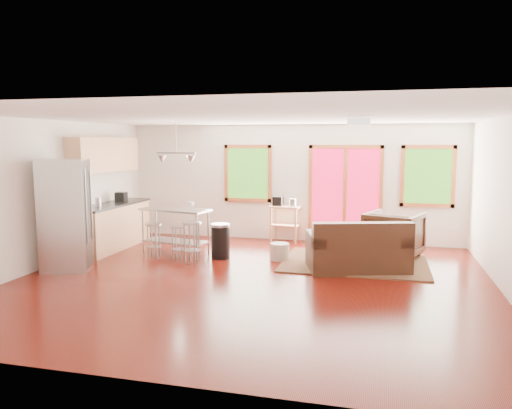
% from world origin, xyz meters
% --- Properties ---
extents(floor, '(7.50, 7.00, 0.02)m').
position_xyz_m(floor, '(0.00, 0.00, -0.01)').
color(floor, '#3D0904').
rests_on(floor, ground).
extents(ceiling, '(7.50, 7.00, 0.02)m').
position_xyz_m(ceiling, '(0.00, 0.00, 2.61)').
color(ceiling, white).
rests_on(ceiling, ground).
extents(back_wall, '(7.50, 0.02, 2.60)m').
position_xyz_m(back_wall, '(0.00, 3.51, 1.30)').
color(back_wall, white).
rests_on(back_wall, ground).
extents(left_wall, '(0.02, 7.00, 2.60)m').
position_xyz_m(left_wall, '(-3.76, 0.00, 1.30)').
color(left_wall, white).
rests_on(left_wall, ground).
extents(front_wall, '(7.50, 0.02, 2.60)m').
position_xyz_m(front_wall, '(0.00, -3.51, 1.30)').
color(front_wall, white).
rests_on(front_wall, ground).
extents(window_left, '(1.10, 0.05, 1.30)m').
position_xyz_m(window_left, '(-1.00, 3.46, 1.50)').
color(window_left, '#285414').
rests_on(window_left, back_wall).
extents(french_doors, '(1.60, 0.05, 2.10)m').
position_xyz_m(french_doors, '(1.20, 3.46, 1.10)').
color(french_doors, '#AD1033').
rests_on(french_doors, back_wall).
extents(window_right, '(1.10, 0.05, 1.30)m').
position_xyz_m(window_right, '(2.90, 3.46, 1.50)').
color(window_right, '#285414').
rests_on(window_right, back_wall).
extents(rug, '(2.59, 1.99, 0.03)m').
position_xyz_m(rug, '(1.54, 1.60, 0.01)').
color(rug, '#445732').
rests_on(rug, floor).
extents(loveseat, '(1.87, 1.38, 0.89)m').
position_xyz_m(loveseat, '(1.61, 1.09, 0.35)').
color(loveseat, black).
rests_on(loveseat, floor).
extents(coffee_table, '(1.14, 0.85, 0.41)m').
position_xyz_m(coffee_table, '(1.71, 1.82, 0.35)').
color(coffee_table, '#3D160D').
rests_on(coffee_table, floor).
extents(armchair, '(1.21, 1.18, 0.99)m').
position_xyz_m(armchair, '(2.23, 2.23, 0.49)').
color(armchair, black).
rests_on(armchair, floor).
extents(ottoman, '(0.67, 0.67, 0.42)m').
position_xyz_m(ottoman, '(1.11, 2.37, 0.21)').
color(ottoman, black).
rests_on(ottoman, floor).
extents(pouf, '(0.47, 0.47, 0.31)m').
position_xyz_m(pouf, '(0.14, 1.54, 0.16)').
color(pouf, beige).
rests_on(pouf, floor).
extents(vase, '(0.22, 0.23, 0.32)m').
position_xyz_m(vase, '(1.66, 1.78, 0.52)').
color(vase, silver).
rests_on(vase, coffee_table).
extents(book, '(0.24, 0.07, 0.32)m').
position_xyz_m(book, '(1.96, 1.93, 0.56)').
color(book, brown).
rests_on(book, coffee_table).
extents(cabinets, '(0.64, 2.24, 2.30)m').
position_xyz_m(cabinets, '(-3.49, 1.70, 0.93)').
color(cabinets, tan).
rests_on(cabinets, floor).
extents(refrigerator, '(0.99, 0.98, 1.92)m').
position_xyz_m(refrigerator, '(-3.32, -0.02, 0.96)').
color(refrigerator, '#B7BABC').
rests_on(refrigerator, floor).
extents(island, '(1.49, 0.83, 0.89)m').
position_xyz_m(island, '(-2.00, 1.63, 0.61)').
color(island, '#B7BABC').
rests_on(island, floor).
extents(cup, '(0.15, 0.13, 0.12)m').
position_xyz_m(cup, '(-1.66, 1.61, 1.01)').
color(cup, white).
rests_on(cup, island).
extents(bar_stool_a, '(0.32, 0.32, 0.66)m').
position_xyz_m(bar_stool_a, '(-2.26, 1.18, 0.49)').
color(bar_stool_a, '#B7BABC').
rests_on(bar_stool_a, floor).
extents(bar_stool_b, '(0.32, 0.32, 0.64)m').
position_xyz_m(bar_stool_b, '(-1.72, 1.12, 0.48)').
color(bar_stool_b, '#B7BABC').
rests_on(bar_stool_b, floor).
extents(bar_stool_c, '(0.39, 0.39, 0.77)m').
position_xyz_m(bar_stool_c, '(-1.37, 0.92, 0.57)').
color(bar_stool_c, '#B7BABC').
rests_on(bar_stool_c, floor).
extents(trash_can, '(0.38, 0.38, 0.67)m').
position_xyz_m(trash_can, '(-0.98, 1.39, 0.34)').
color(trash_can, black).
rests_on(trash_can, floor).
extents(kitchen_cart, '(0.70, 0.49, 1.01)m').
position_xyz_m(kitchen_cart, '(-0.11, 3.29, 0.69)').
color(kitchen_cart, tan).
rests_on(kitchen_cart, floor).
extents(ceiling_flush, '(0.35, 0.35, 0.12)m').
position_xyz_m(ceiling_flush, '(1.60, 0.60, 2.53)').
color(ceiling_flush, white).
rests_on(ceiling_flush, ceiling).
extents(pendant_light, '(0.80, 0.18, 0.79)m').
position_xyz_m(pendant_light, '(-1.90, 1.50, 1.90)').
color(pendant_light, gray).
rests_on(pendant_light, ceiling).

